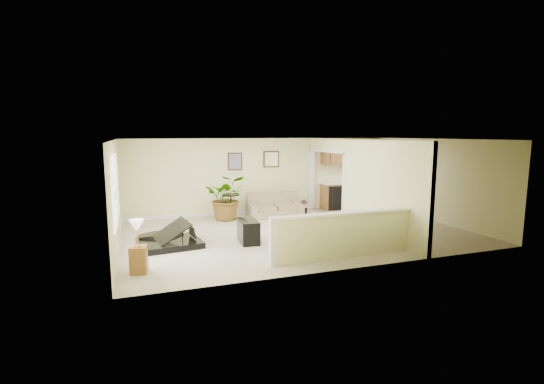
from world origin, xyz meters
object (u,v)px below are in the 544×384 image
object	(u,v)px
accent_table	(231,203)
palm_plant	(227,198)
small_plant	(304,208)
lamp_stand	(138,251)
loveseat	(274,205)
piano	(168,223)
piano_bench	(248,231)

from	to	relation	value
accent_table	palm_plant	bearing A→B (deg)	-152.40
palm_plant	small_plant	bearing A→B (deg)	0.68
palm_plant	lamp_stand	xyz separation A→B (m)	(-2.67, -4.06, -0.25)
loveseat	palm_plant	distance (m)	1.60
accent_table	piano	bearing A→B (deg)	-132.06
accent_table	lamp_stand	bearing A→B (deg)	-124.10
loveseat	palm_plant	size ratio (longest dim) A/B	1.18
piano	loveseat	world-z (taller)	piano
piano_bench	loveseat	world-z (taller)	loveseat
loveseat	small_plant	distance (m)	1.04
piano	piano_bench	world-z (taller)	piano
lamp_stand	piano	bearing A→B (deg)	68.81
accent_table	small_plant	world-z (taller)	accent_table
palm_plant	piano_bench	bearing A→B (deg)	-91.94
accent_table	palm_plant	size ratio (longest dim) A/B	0.52
piano_bench	palm_plant	distance (m)	2.70
piano_bench	lamp_stand	world-z (taller)	lamp_stand
loveseat	palm_plant	world-z (taller)	palm_plant
lamp_stand	small_plant	bearing A→B (deg)	37.90
piano_bench	small_plant	world-z (taller)	piano_bench
lamp_stand	piano_bench	bearing A→B (deg)	28.34
piano	lamp_stand	world-z (taller)	piano
palm_plant	lamp_stand	bearing A→B (deg)	-123.30
loveseat	small_plant	xyz separation A→B (m)	(1.02, -0.02, -0.17)
piano	loveseat	distance (m)	4.22
loveseat	lamp_stand	bearing A→B (deg)	-130.05
accent_table	lamp_stand	xyz separation A→B (m)	(-2.79, -4.13, -0.06)
piano_bench	accent_table	xyz separation A→B (m)	(0.22, 2.74, 0.22)
palm_plant	small_plant	xyz separation A→B (m)	(2.59, 0.03, -0.49)
piano_bench	lamp_stand	size ratio (longest dim) A/B	0.80
piano	loveseat	xyz separation A→B (m)	(3.53, 2.31, -0.17)
small_plant	loveseat	bearing A→B (deg)	178.68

